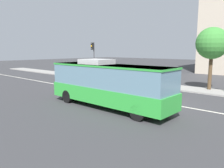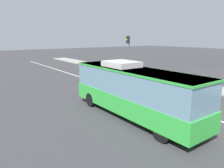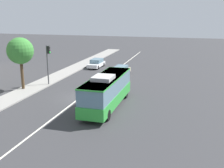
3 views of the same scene
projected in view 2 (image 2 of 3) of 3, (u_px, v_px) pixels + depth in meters
The scene contains 4 objects.
ground_plane at pixel (194, 113), 14.33m from camera, with size 160.00×160.00×0.00m, color #333335.
lane_centre_line at pixel (194, 113), 14.33m from camera, with size 76.00×0.16×0.01m, color silver.
transit_bus at pixel (133, 89), 13.34m from camera, with size 10.01×2.56×3.46m.
traffic_light_mid_block at pixel (128, 48), 27.68m from camera, with size 0.33×0.62×5.20m.
Camera 2 is at (7.63, -12.51, 5.04)m, focal length 34.04 mm.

